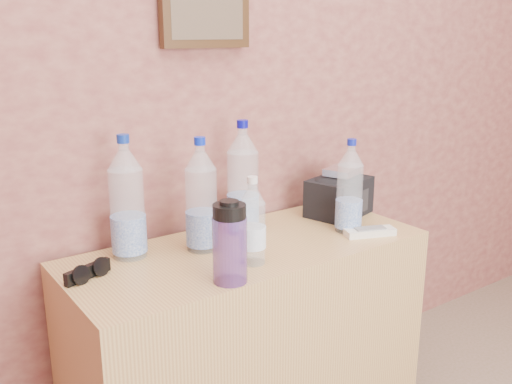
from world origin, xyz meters
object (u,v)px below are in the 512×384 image
Objects in this scene: pet_large_c at (201,201)px; sunglasses at (88,272)px; pet_large_d at (350,191)px; ac_remote at (370,232)px; dresser at (249,347)px; nalgene_bottle at (230,242)px; toiletry_bag at (339,194)px; pet_small at (252,226)px; pet_large_a at (127,204)px; foil_packet at (342,171)px; pet_large_b at (243,184)px.

pet_large_c is 2.42× the size of sunglasses.
pet_large_d is 0.15m from ac_remote.
dresser is 5.05× the size of nalgene_bottle.
nalgene_bottle is 0.67m from toiletry_bag.
ac_remote is (0.37, -0.14, 0.36)m from dresser.
ac_remote is (0.44, -0.03, -0.10)m from pet_small.
pet_large_a reaches higher than nalgene_bottle.
nalgene_bottle is at bearing -149.73° from pet_small.
pet_small is (0.26, -0.24, -0.05)m from pet_large_a.
sunglasses is at bearing 171.54° from pet_large_d.
sunglasses is 0.92m from toiletry_bag.
dresser is 5.05× the size of toiletry_bag.
foil_packet reaches higher than dresser.
pet_large_c is 0.38m from sunglasses.
pet_large_c reaches higher than toiletry_bag.
pet_large_c is at bearing 178.21° from ac_remote.
pet_small is at bearing -160.95° from foil_packet.
pet_large_b is at bearing 50.93° from nalgene_bottle.
ac_remote is at bearing -21.72° from pet_large_a.
dresser is at bearing 179.46° from ac_remote.
pet_large_c is (-0.18, -0.06, -0.01)m from pet_large_b.
nalgene_bottle is (-0.18, -0.18, 0.46)m from dresser.
pet_large_c is at bearing 165.68° from toiletry_bag.
pet_large_d reaches higher than foil_packet.
pet_large_a is at bearing 136.97° from pet_small.
foil_packet is (0.09, 0.13, 0.03)m from pet_large_d.
pet_large_b is 1.67× the size of nalgene_bottle.
pet_large_a is 0.21m from pet_large_c.
ac_remote is at bearing -39.85° from pet_large_b.
foil_packet is (-0.00, -0.01, 0.09)m from toiletry_bag.
pet_large_b is 1.46× the size of pet_small.
foil_packet is (0.92, 0.01, 0.14)m from sunglasses.
pet_small is 1.14× the size of nalgene_bottle.
pet_large_a reaches higher than pet_small.
pet_large_a is at bearing 114.40° from nalgene_bottle.
pet_small is (-0.12, -0.23, -0.05)m from pet_large_b.
dresser is 6.82× the size of ac_remote.
ac_remote is at bearing -22.54° from pet_large_c.
sunglasses is (-0.48, 0.05, 0.37)m from dresser.
foil_packet is at bearing 19.05° from pet_small.
foil_packet is (0.50, 0.17, 0.05)m from pet_small.
toiletry_bag reaches higher than dresser.
pet_large_c is at bearing -163.35° from pet_large_b.
pet_large_c is 2.99× the size of foil_packet.
sunglasses is 0.64× the size of toiletry_bag.
pet_small is 0.45m from ac_remote.
pet_large_a reaches higher than dresser.
pet_small is 2.20× the size of foil_packet.
foil_packet is (0.56, -0.00, 0.01)m from pet_large_c.
pet_large_d is at bearing -15.69° from pet_large_c.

